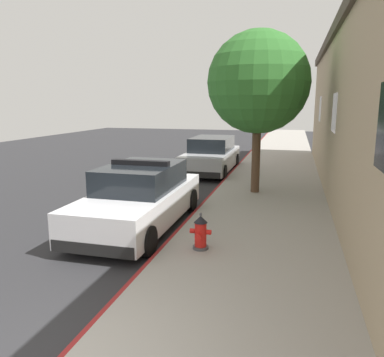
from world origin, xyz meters
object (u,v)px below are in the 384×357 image
police_cruiser (140,198)px  street_tree (258,83)px  fire_hydrant (200,233)px  parked_car_silver_ahead (211,156)px

police_cruiser → street_tree: bearing=58.6°
police_cruiser → street_tree: street_tree is taller
police_cruiser → fire_hydrant: size_ratio=6.37×
police_cruiser → street_tree: 5.54m
street_tree → police_cruiser: bearing=-121.4°
police_cruiser → fire_hydrant: police_cruiser is taller
police_cruiser → parked_car_silver_ahead: 7.97m
police_cruiser → street_tree: (2.45, 4.01, 2.94)m
parked_car_silver_ahead → fire_hydrant: 9.56m
police_cruiser → fire_hydrant: (1.89, -1.41, -0.26)m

